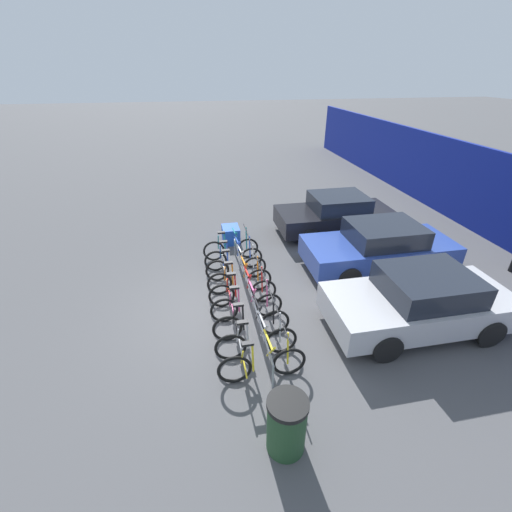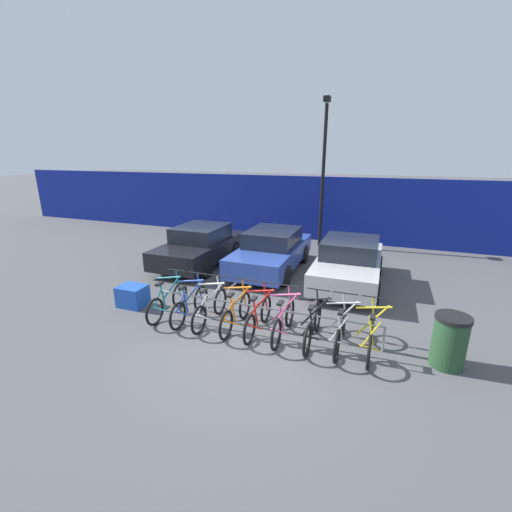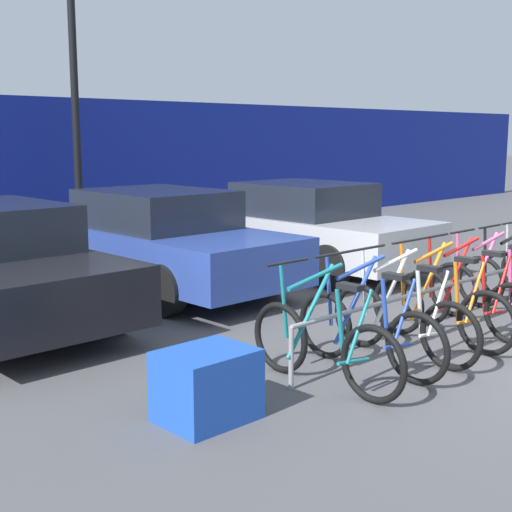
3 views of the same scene
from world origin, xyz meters
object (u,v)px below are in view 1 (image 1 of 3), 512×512
object	(u,v)px
bicycle_red	(243,292)
car_silver	(420,301)
cargo_crate	(231,234)
bicycle_teal	(231,248)
bicycle_pink	(247,306)
bicycle_blue	(234,258)
car_blue	(379,247)
bike_rack	(249,287)
bicycle_orange	(240,280)
car_black	(335,215)
bicycle_yellow	(262,364)
bicycle_silver	(256,342)
bicycle_black	(251,324)
bicycle_white	(236,267)
trash_bin	(286,425)

from	to	relation	value
bicycle_red	car_silver	world-z (taller)	car_silver
car_silver	cargo_crate	world-z (taller)	car_silver
bicycle_teal	car_silver	distance (m)	5.43
bicycle_pink	bicycle_blue	bearing A→B (deg)	-179.72
bicycle_pink	car_blue	xyz separation A→B (m)	(-1.64, 4.17, 0.31)
bike_rack	bicycle_orange	distance (m)	0.58
bike_rack	car_black	world-z (taller)	car_black
bicycle_yellow	car_black	bearing A→B (deg)	146.46
cargo_crate	bicycle_blue	bearing A→B (deg)	-4.35
bicycle_silver	bicycle_yellow	bearing A→B (deg)	2.40
bicycle_red	bicycle_black	world-z (taller)	same
bicycle_blue	bicycle_yellow	world-z (taller)	same
bicycle_orange	car_silver	size ratio (longest dim) A/B	0.42
bicycle_white	cargo_crate	bearing A→B (deg)	179.30
car_silver	bicycle_silver	bearing A→B (deg)	-86.02
bike_rack	bicycle_orange	xyz separation A→B (m)	(-0.55, -0.15, -0.12)
bicycle_silver	cargo_crate	xyz separation A→B (m)	(-5.36, 0.14, -0.10)
bicycle_black	cargo_crate	size ratio (longest dim) A/B	2.44
bicycle_black	car_silver	distance (m)	3.78
bicycle_silver	bike_rack	bearing A→B (deg)	177.65
bike_rack	bicycle_white	xyz separation A→B (m)	(-1.21, -0.15, -0.12)
bicycle_orange	bicycle_yellow	bearing A→B (deg)	3.15
bicycle_black	bicycle_yellow	bearing A→B (deg)	-0.20
bicycle_orange	car_silver	distance (m)	4.30
bicycle_silver	car_blue	bearing A→B (deg)	126.76
bicycle_white	bicycle_orange	bearing A→B (deg)	2.65
bicycle_teal	car_silver	size ratio (longest dim) A/B	0.42
bicycle_blue	car_black	world-z (taller)	car_black
trash_bin	cargo_crate	distance (m)	7.34
bicycle_silver	cargo_crate	distance (m)	5.37
bicycle_white	car_blue	size ratio (longest dim) A/B	0.40
bicycle_black	bicycle_orange	bearing A→B (deg)	179.80
bicycle_orange	car_blue	xyz separation A→B (m)	(-0.51, 4.17, 0.31)
bicycle_orange	trash_bin	world-z (taller)	bicycle_orange
bicycle_pink	car_silver	distance (m)	3.89
car_silver	bicycle_red	bearing A→B (deg)	-112.27
bicycle_black	car_blue	world-z (taller)	car_blue
bicycle_red	bicycle_silver	bearing A→B (deg)	0.81
bicycle_white	bicycle_black	distance (m)	2.43
bicycle_blue	bicycle_orange	bearing A→B (deg)	3.82
car_silver	bicycle_blue	bearing A→B (deg)	-131.17
car_black	car_silver	xyz separation A→B (m)	(5.18, -0.12, 0.00)
bicycle_silver	bicycle_yellow	distance (m)	0.59
bicycle_white	bicycle_red	xyz separation A→B (m)	(1.20, 0.00, 0.00)
bike_rack	cargo_crate	bearing A→B (deg)	-179.84
bicycle_red	cargo_crate	xyz separation A→B (m)	(-3.57, 0.14, -0.10)
car_blue	bicycle_black	bearing A→B (deg)	-61.35
bicycle_yellow	trash_bin	size ratio (longest dim) A/B	1.66
bicycle_orange	bicycle_pink	world-z (taller)	same
bicycle_pink	bicycle_yellow	bearing A→B (deg)	0.28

